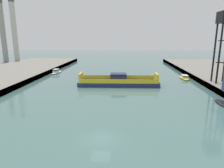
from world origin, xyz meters
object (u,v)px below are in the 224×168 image
object	(u,v)px
smokestack_distant_b	(14,29)
moored_boat_near_right	(56,72)
smokestack_distant_a	(2,29)
moored_boat_mid_left	(184,77)
chain_ferry	(118,81)

from	to	relation	value
smokestack_distant_b	moored_boat_near_right	bearing A→B (deg)	-46.72
smokestack_distant_a	smokestack_distant_b	size ratio (longest dim) A/B	0.98
moored_boat_mid_left	smokestack_distant_b	size ratio (longest dim) A/B	0.25
chain_ferry	smokestack_distant_a	bearing A→B (deg)	140.05
moored_boat_near_right	moored_boat_mid_left	distance (m)	45.46
moored_boat_near_right	smokestack_distant_a	xyz separation A→B (m)	(-42.80, 38.23, 17.03)
chain_ferry	smokestack_distant_b	distance (m)	83.65
chain_ferry	smokestack_distant_a	xyz separation A→B (m)	(-66.59, 55.77, 16.62)
chain_ferry	smokestack_distant_b	xyz separation A→B (m)	(-59.89, 55.88, 16.97)
smokestack_distant_b	chain_ferry	bearing A→B (deg)	-43.02
chain_ferry	moored_boat_near_right	size ratio (longest dim) A/B	3.03
chain_ferry	moored_boat_near_right	xyz separation A→B (m)	(-23.79, 17.54, -0.41)
moored_boat_near_right	smokestack_distant_a	bearing A→B (deg)	138.23
chain_ferry	moored_boat_near_right	world-z (taller)	chain_ferry
moored_boat_near_right	chain_ferry	bearing A→B (deg)	-36.40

